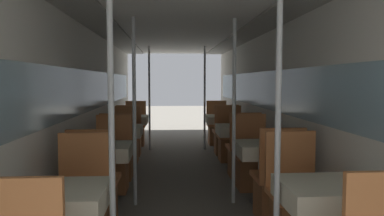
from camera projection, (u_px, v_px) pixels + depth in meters
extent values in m
cube|color=silver|center=(88.00, 107.00, 5.25)|extent=(0.05, 10.25, 2.18)
cube|color=#8CB2C6|center=(88.00, 91.00, 5.24)|extent=(0.03, 9.43, 0.57)
cube|color=silver|center=(272.00, 106.00, 5.42)|extent=(0.05, 10.25, 2.18)
cube|color=#8CB2C6|center=(272.00, 91.00, 5.40)|extent=(0.03, 9.43, 0.57)
cube|color=white|center=(181.00, 26.00, 5.25)|extent=(2.64, 10.25, 0.04)
cube|color=#999993|center=(103.00, 27.00, 5.19)|extent=(0.48, 9.84, 0.03)
cube|color=#999993|center=(257.00, 29.00, 5.33)|extent=(0.48, 9.84, 0.03)
cube|color=#93704C|center=(61.00, 190.00, 2.57)|extent=(0.58, 0.58, 0.02)
cube|color=beige|center=(61.00, 199.00, 2.58)|extent=(0.62, 0.62, 0.16)
cube|color=#D17A42|center=(81.00, 200.00, 3.15)|extent=(0.46, 0.46, 0.05)
cube|color=#D17A42|center=(85.00, 162.00, 3.34)|extent=(0.46, 0.04, 0.52)
cylinder|color=silver|center=(112.00, 134.00, 2.57)|extent=(0.04, 0.04, 2.18)
cylinder|color=#4C4C51|center=(105.00, 205.00, 4.38)|extent=(0.31, 0.31, 0.01)
cylinder|color=#B7B7BC|center=(105.00, 175.00, 4.35)|extent=(0.11, 0.11, 0.68)
cube|color=#93704C|center=(104.00, 146.00, 4.33)|extent=(0.58, 0.58, 0.02)
cube|color=beige|center=(104.00, 151.00, 4.33)|extent=(0.62, 0.62, 0.16)
cube|color=#9C5B31|center=(96.00, 203.00, 3.81)|extent=(0.39, 0.39, 0.43)
cube|color=#D17A42|center=(95.00, 180.00, 3.79)|extent=(0.46, 0.46, 0.05)
cube|color=#D17A42|center=(91.00, 157.00, 3.56)|extent=(0.46, 0.04, 0.52)
cube|color=#9C5B31|center=(112.00, 175.00, 4.92)|extent=(0.39, 0.39, 0.43)
cube|color=#D17A42|center=(112.00, 157.00, 4.90)|extent=(0.46, 0.46, 0.05)
cube|color=#D17A42|center=(114.00, 134.00, 5.09)|extent=(0.46, 0.04, 0.52)
cylinder|color=silver|center=(134.00, 113.00, 4.32)|extent=(0.04, 0.04, 2.18)
cylinder|color=#4C4C51|center=(123.00, 169.00, 6.13)|extent=(0.31, 0.31, 0.01)
cylinder|color=#B7B7BC|center=(123.00, 148.00, 6.10)|extent=(0.11, 0.11, 0.68)
cube|color=#93704C|center=(123.00, 127.00, 6.08)|extent=(0.58, 0.58, 0.02)
cube|color=beige|center=(123.00, 131.00, 6.08)|extent=(0.62, 0.62, 0.16)
cube|color=#9C5B31|center=(119.00, 164.00, 5.56)|extent=(0.39, 0.39, 0.43)
cube|color=#D17A42|center=(118.00, 149.00, 5.54)|extent=(0.46, 0.46, 0.05)
cube|color=#D17A42|center=(116.00, 132.00, 5.31)|extent=(0.46, 0.04, 0.52)
cube|color=#9C5B31|center=(127.00, 151.00, 6.67)|extent=(0.39, 0.39, 0.43)
cube|color=#D17A42|center=(127.00, 137.00, 6.65)|extent=(0.46, 0.46, 0.05)
cube|color=#D17A42|center=(128.00, 120.00, 6.84)|extent=(0.46, 0.04, 0.52)
cylinder|color=#4C4C51|center=(133.00, 150.00, 7.88)|extent=(0.31, 0.31, 0.01)
cylinder|color=#B7B7BC|center=(133.00, 133.00, 7.86)|extent=(0.11, 0.11, 0.68)
cube|color=#93704C|center=(133.00, 117.00, 7.83)|extent=(0.58, 0.58, 0.02)
cube|color=beige|center=(133.00, 120.00, 7.83)|extent=(0.62, 0.62, 0.16)
cube|color=#9C5B31|center=(130.00, 144.00, 7.31)|extent=(0.39, 0.39, 0.43)
cube|color=#D17A42|center=(130.00, 132.00, 7.29)|extent=(0.46, 0.46, 0.05)
cube|color=#D17A42|center=(129.00, 119.00, 7.06)|extent=(0.46, 0.04, 0.52)
cube|color=#9C5B31|center=(135.00, 136.00, 8.42)|extent=(0.39, 0.39, 0.43)
cube|color=#D17A42|center=(135.00, 125.00, 8.40)|extent=(0.46, 0.46, 0.05)
cube|color=#D17A42|center=(136.00, 112.00, 8.59)|extent=(0.46, 0.04, 0.52)
cylinder|color=silver|center=(149.00, 98.00, 7.82)|extent=(0.04, 0.04, 2.18)
cube|color=#93704C|center=(325.00, 185.00, 2.69)|extent=(0.58, 0.58, 0.02)
cube|color=beige|center=(324.00, 194.00, 2.70)|extent=(0.62, 0.62, 0.16)
cube|color=#D17A42|center=(297.00, 196.00, 3.27)|extent=(0.46, 0.46, 0.05)
cube|color=#D17A42|center=(290.00, 159.00, 3.46)|extent=(0.46, 0.04, 0.52)
cylinder|color=silver|center=(278.00, 133.00, 2.64)|extent=(0.04, 0.04, 2.18)
cylinder|color=#4C4C51|center=(262.00, 201.00, 4.50)|extent=(0.31, 0.31, 0.01)
cylinder|color=#B7B7BC|center=(262.00, 173.00, 4.47)|extent=(0.11, 0.11, 0.68)
cube|color=#93704C|center=(263.00, 144.00, 4.45)|extent=(0.58, 0.58, 0.02)
cube|color=beige|center=(263.00, 149.00, 4.45)|extent=(0.62, 0.62, 0.16)
cube|color=#9C5B31|center=(276.00, 199.00, 3.93)|extent=(0.39, 0.39, 0.43)
cube|color=#D17A42|center=(276.00, 177.00, 3.91)|extent=(0.46, 0.46, 0.05)
cube|color=#D17A42|center=(283.00, 154.00, 3.68)|extent=(0.46, 0.04, 0.52)
cube|color=#9C5B31|center=(252.00, 173.00, 5.04)|extent=(0.39, 0.39, 0.43)
cube|color=#D17A42|center=(252.00, 156.00, 5.02)|extent=(0.46, 0.46, 0.05)
cube|color=#D17A42|center=(249.00, 132.00, 5.21)|extent=(0.46, 0.04, 0.52)
cylinder|color=silver|center=(234.00, 112.00, 4.40)|extent=(0.04, 0.04, 2.18)
cylinder|color=#4C4C51|center=(236.00, 168.00, 6.25)|extent=(0.31, 0.31, 0.01)
cylinder|color=#B7B7BC|center=(236.00, 147.00, 6.22)|extent=(0.11, 0.11, 0.68)
cube|color=#93704C|center=(236.00, 126.00, 6.20)|extent=(0.58, 0.58, 0.02)
cube|color=beige|center=(236.00, 130.00, 6.20)|extent=(0.62, 0.62, 0.16)
cube|color=#9C5B31|center=(242.00, 163.00, 5.68)|extent=(0.39, 0.39, 0.43)
cube|color=#D17A42|center=(243.00, 147.00, 5.66)|extent=(0.46, 0.46, 0.05)
cube|color=#D17A42|center=(246.00, 130.00, 5.43)|extent=(0.46, 0.04, 0.52)
cube|color=#9C5B31|center=(230.00, 149.00, 6.79)|extent=(0.39, 0.39, 0.43)
cube|color=#D17A42|center=(230.00, 136.00, 6.77)|extent=(0.46, 0.46, 0.05)
cube|color=#D17A42|center=(229.00, 119.00, 6.96)|extent=(0.46, 0.04, 0.52)
cylinder|color=#4C4C51|center=(221.00, 149.00, 8.00)|extent=(0.31, 0.31, 0.01)
cylinder|color=#B7B7BC|center=(221.00, 132.00, 7.98)|extent=(0.11, 0.11, 0.68)
cube|color=#93704C|center=(221.00, 116.00, 7.95)|extent=(0.58, 0.58, 0.02)
cube|color=beige|center=(221.00, 119.00, 7.95)|extent=(0.62, 0.62, 0.16)
cube|color=#9C5B31|center=(225.00, 143.00, 7.43)|extent=(0.39, 0.39, 0.43)
cube|color=#D17A42|center=(225.00, 131.00, 7.41)|extent=(0.46, 0.46, 0.05)
cube|color=#D17A42|center=(227.00, 118.00, 7.18)|extent=(0.46, 0.04, 0.52)
cube|color=#9C5B31|center=(217.00, 135.00, 8.54)|extent=(0.39, 0.39, 0.43)
cube|color=#D17A42|center=(217.00, 125.00, 8.52)|extent=(0.46, 0.46, 0.05)
cube|color=#D17A42|center=(216.00, 112.00, 8.71)|extent=(0.46, 0.04, 0.52)
cylinder|color=silver|center=(205.00, 98.00, 7.90)|extent=(0.04, 0.04, 2.18)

